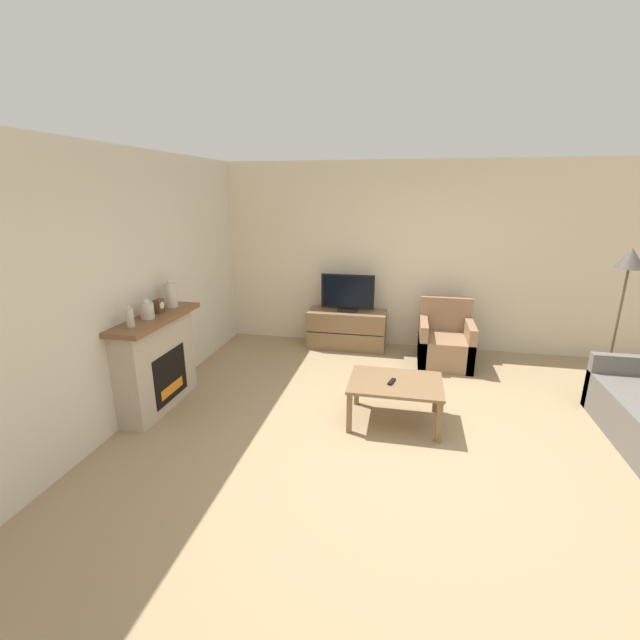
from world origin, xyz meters
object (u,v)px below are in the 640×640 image
Objects in this scene: armchair at (445,343)px; floor_lamp at (628,271)px; mantel_vase_left at (130,317)px; mantel_clock at (159,306)px; tv_stand at (347,329)px; coffee_table at (395,387)px; fireplace at (157,361)px; tv at (348,294)px; mantel_vase_centre_left at (147,310)px; mantel_vase_right at (171,294)px; remote at (392,382)px.

armchair is 2.21m from floor_lamp.
mantel_clock is at bearing 89.91° from mantel_vase_left.
floor_lamp is at bearing -14.63° from tv_stand.
armchair is 0.94× the size of coffee_table.
fireplace is 2.85m from tv_stand.
floor_lamp reaches higher than tv_stand.
tv is (-0.00, -0.00, 0.54)m from tv_stand.
coffee_table is at bearing 6.19° from mantel_vase_centre_left.
mantel_vase_left is 2.67m from coffee_table.
coffee_table is (2.51, -0.19, -0.79)m from mantel_vase_right.
floor_lamp is (3.22, -0.84, 1.16)m from tv_stand.
mantel_clock is 0.09× the size of floor_lamp.
remote is (-0.04, -0.03, 0.07)m from coffee_table.
mantel_clock is 0.19× the size of tv.
floor_lamp reaches higher than tv.
remote is (2.47, 0.52, -0.67)m from mantel_vase_left.
mantel_vase_right is at bearing 90.18° from mantel_clock.
mantel_vase_left reaches higher than tv_stand.
mantel_vase_left is at bearing -90.09° from mantel_clock.
floor_lamp reaches higher than fireplace.
mantel_vase_centre_left is 1.37× the size of mantel_clock.
tv_stand is 1.47× the size of tv.
remote is at bearing 11.78° from mantel_vase_left.
mantel_vase_left is 0.28m from mantel_vase_centre_left.
mantel_clock is 0.13× the size of tv_stand.
coffee_table is (2.51, 0.55, -0.74)m from mantel_vase_left.
mantel_vase_right is 0.26m from mantel_clock.
mantel_vase_left is at bearing -123.21° from tv_stand.
mantel_vase_centre_left is at bearing -173.81° from coffee_table.
coffee_table is at bearing 56.27° from remote.
tv reaches higher than fireplace.
mantel_vase_right is 5.05m from floor_lamp.
floor_lamp is at bearing 14.66° from mantel_clock.
mantel_vase_right reaches higher than mantel_clock.
mantel_vase_centre_left is 0.65× the size of mantel_vase_right.
floor_lamp reaches higher than armchair.
tv_stand is 2.25m from remote.
remote is at bearing -139.29° from coffee_table.
mantel_vase_right is (0.00, 0.46, 0.06)m from mantel_vase_centre_left.
tv is at bearing 53.77° from mantel_vase_centre_left.
mantel_vase_right is 0.37× the size of armchair.
mantel_vase_right reaches higher than tv.
tv_stand is (1.72, 2.13, -0.83)m from mantel_clock.
tv reaches higher than armchair.
mantel_clock is (0.00, -0.25, -0.07)m from mantel_vase_right.
floor_lamp is at bearing 19.88° from mantel_vase_left.
remote is (2.47, -0.22, -0.72)m from mantel_vase_right.
remote is at bearing -70.36° from tv_stand.
tv_stand is (1.72, 2.62, -0.85)m from mantel_vase_left.
fireplace is 3.69m from armchair.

